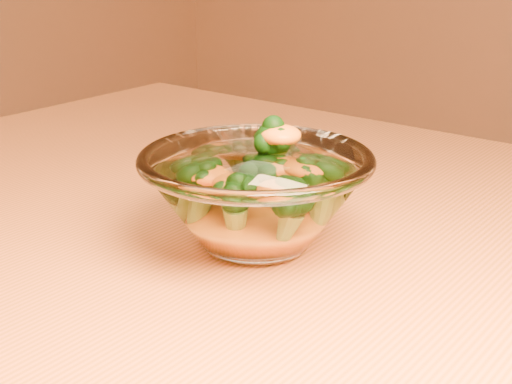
{
  "coord_description": "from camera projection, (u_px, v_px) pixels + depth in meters",
  "views": [
    {
      "loc": [
        0.27,
        -0.44,
        0.99
      ],
      "look_at": [
        -0.06,
        -0.03,
        0.8
      ],
      "focal_mm": 50.0,
      "sensor_mm": 36.0,
      "label": 1
    }
  ],
  "objects": [
    {
      "name": "table",
      "position": [
        326.0,
        359.0,
        0.6
      ],
      "size": [
        1.2,
        0.8,
        0.75
      ],
      "color": "#BB6138",
      "rests_on": "ground"
    },
    {
      "name": "broccoli_heap",
      "position": [
        263.0,
        181.0,
        0.57
      ],
      "size": [
        0.13,
        0.11,
        0.08
      ],
      "color": "black",
      "rests_on": "cheese_sauce"
    },
    {
      "name": "glass_bowl",
      "position": [
        256.0,
        197.0,
        0.57
      ],
      "size": [
        0.19,
        0.19,
        0.08
      ],
      "color": "white",
      "rests_on": "table"
    },
    {
      "name": "cheese_sauce",
      "position": [
        256.0,
        217.0,
        0.57
      ],
      "size": [
        0.1,
        0.1,
        0.03
      ],
      "primitive_type": "ellipsoid",
      "color": "orange",
      "rests_on": "glass_bowl"
    }
  ]
}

